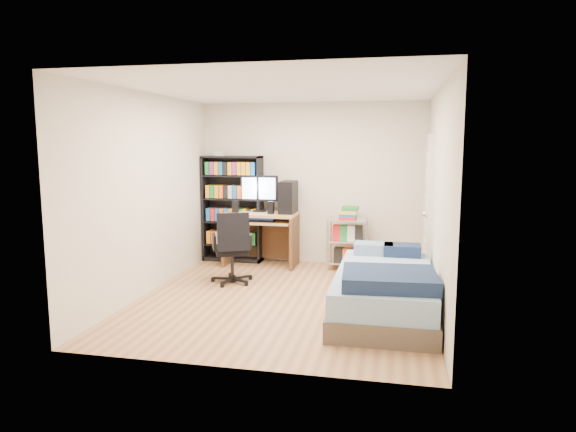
% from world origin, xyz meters
% --- Properties ---
extents(room, '(3.58, 4.08, 2.58)m').
position_xyz_m(room, '(0.00, 0.00, 1.25)').
color(room, tan).
rests_on(room, ground).
extents(media_shelf, '(0.94, 0.31, 1.75)m').
position_xyz_m(media_shelf, '(-1.26, 1.84, 0.86)').
color(media_shelf, black).
rests_on(media_shelf, room).
extents(computer_desk, '(1.10, 0.64, 1.38)m').
position_xyz_m(computer_desk, '(-0.62, 1.67, 0.75)').
color(computer_desk, tan).
rests_on(computer_desk, room).
extents(office_chair, '(0.77, 0.77, 0.98)m').
position_xyz_m(office_chair, '(-0.84, 0.54, 0.31)').
color(office_chair, black).
rests_on(office_chair, room).
extents(wire_cart, '(0.58, 0.42, 0.94)m').
position_xyz_m(wire_cart, '(0.60, 1.65, 0.61)').
color(wire_cart, silver).
rests_on(wire_cart, room).
extents(bed, '(1.08, 2.16, 0.62)m').
position_xyz_m(bed, '(1.19, -0.29, 0.27)').
color(bed, brown).
rests_on(bed, room).
extents(door, '(0.12, 0.80, 2.00)m').
position_xyz_m(door, '(1.72, 1.35, 1.00)').
color(door, silver).
rests_on(door, room).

